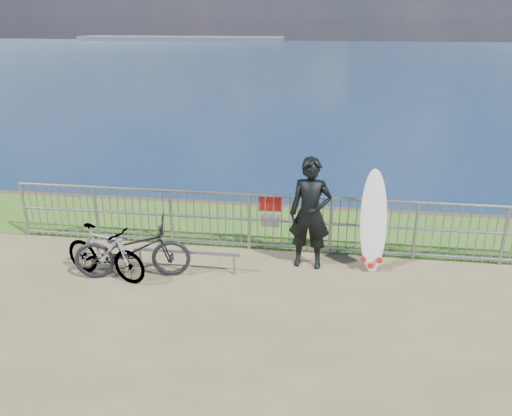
# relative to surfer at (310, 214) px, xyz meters

# --- Properties ---
(grass_strip) EXTENTS (120.00, 120.00, 0.00)m
(grass_strip) POSITION_rel_surfer_xyz_m (-0.63, 1.60, -0.97)
(grass_strip) COLOR #33631B
(grass_strip) RESTS_ON ground
(seascape) EXTENTS (260.00, 260.00, 5.00)m
(seascape) POSITION_rel_surfer_xyz_m (-44.38, 146.39, -5.02)
(seascape) COLOR brown
(seascape) RESTS_ON ground
(railing) EXTENTS (10.06, 0.10, 1.13)m
(railing) POSITION_rel_surfer_xyz_m (-0.62, 0.50, -0.40)
(railing) COLOR gray
(railing) RESTS_ON ground
(surfer) EXTENTS (0.75, 0.53, 1.97)m
(surfer) POSITION_rel_surfer_xyz_m (0.00, 0.00, 0.00)
(surfer) COLOR black
(surfer) RESTS_ON ground
(surfboard) EXTENTS (0.53, 0.49, 1.78)m
(surfboard) POSITION_rel_surfer_xyz_m (1.07, 0.06, -0.17)
(surfboard) COLOR silver
(surfboard) RESTS_ON ground
(bicycle_near) EXTENTS (2.02, 1.06, 1.01)m
(bicycle_near) POSITION_rel_surfer_xyz_m (-2.91, -0.81, -0.48)
(bicycle_near) COLOR black
(bicycle_near) RESTS_ON ground
(bicycle_far) EXTENTS (1.64, 0.85, 0.95)m
(bicycle_far) POSITION_rel_surfer_xyz_m (-3.34, -0.93, -0.51)
(bicycle_far) COLOR black
(bicycle_far) RESTS_ON ground
(bike_rack) EXTENTS (1.86, 0.05, 0.39)m
(bike_rack) POSITION_rel_surfer_xyz_m (-2.07, -0.51, -0.66)
(bike_rack) COLOR gray
(bike_rack) RESTS_ON ground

